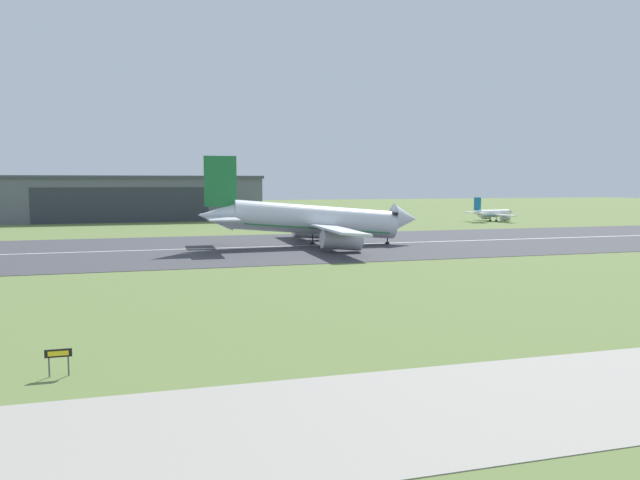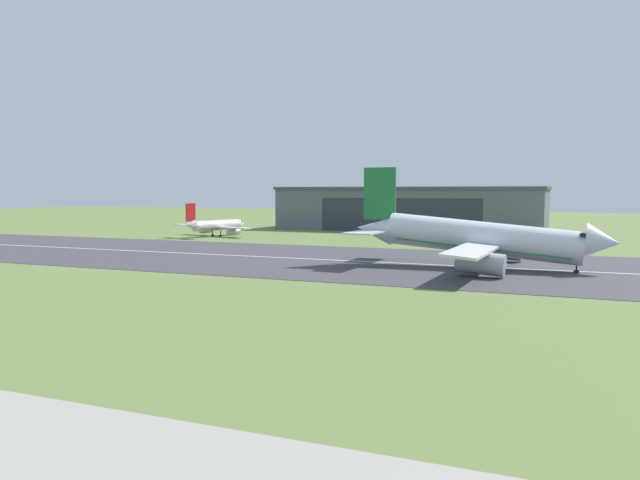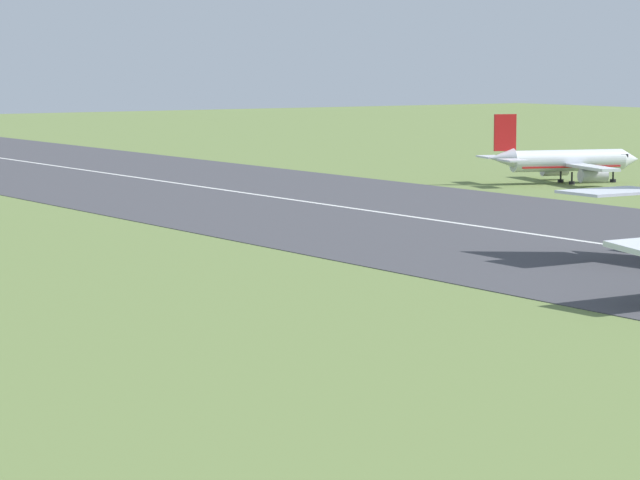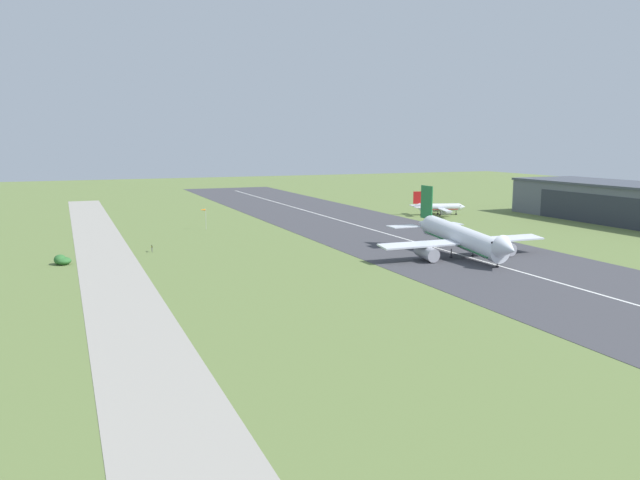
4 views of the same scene
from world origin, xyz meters
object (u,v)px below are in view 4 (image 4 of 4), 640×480
at_px(airplane_parked_west, 439,207).
at_px(windsock_pole, 203,211).
at_px(runway_sign, 152,247).
at_px(shrub_clump, 62,260).
at_px(airplane_landing, 461,238).

relative_size(airplane_parked_west, windsock_pole, 3.46).
bearing_deg(runway_sign, shrub_clump, -67.41).
bearing_deg(airplane_parked_west, windsock_pole, -86.71).
relative_size(airplane_landing, runway_sign, 26.33).
distance_m(airplane_landing, airplane_parked_west, 93.09).
relative_size(airplane_landing, windsock_pole, 6.72).
relative_size(airplane_landing, shrub_clump, 10.59).
bearing_deg(airplane_landing, shrub_clump, -106.52).
height_order(airplane_parked_west, windsock_pole, airplane_parked_west).
height_order(airplane_parked_west, runway_sign, airplane_parked_west).
xyz_separation_m(airplane_parked_west, runway_sign, (43.10, -119.23, -1.68)).
bearing_deg(shrub_clump, runway_sign, 112.59).
xyz_separation_m(airplane_landing, runway_sign, (-37.83, -73.27, -3.57)).
distance_m(airplane_landing, windsock_pole, 91.14).
height_order(airplane_landing, shrub_clump, airplane_landing).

